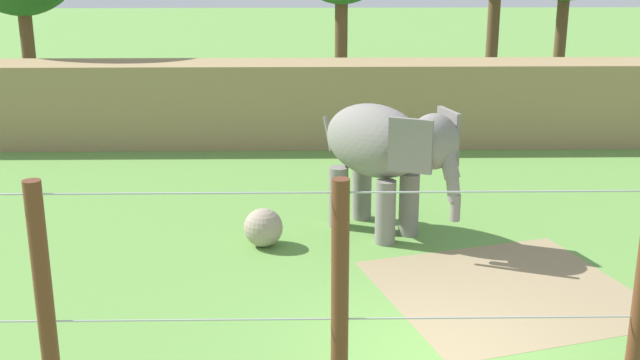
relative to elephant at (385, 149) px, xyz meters
name	(u,v)px	position (x,y,z in m)	size (l,w,h in m)	color
ground_plane	(443,354)	(0.44, -5.09, -1.84)	(120.00, 120.00, 0.00)	#609342
dirt_patch	(507,291)	(1.93, -2.89, -1.83)	(4.25, 4.06, 0.01)	#937F5B
embankment_wall	(374,103)	(0.44, 7.71, -0.61)	(36.00, 1.80, 2.44)	#997F56
elephant	(385,149)	(0.00, 0.00, 0.00)	(3.05, 3.18, 2.77)	gray
enrichment_ball	(263,227)	(-2.47, -0.65, -1.44)	(0.78, 0.78, 0.78)	gray
cable_fence	(492,338)	(0.40, -8.04, -0.01)	(10.61, 0.19, 3.65)	brown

